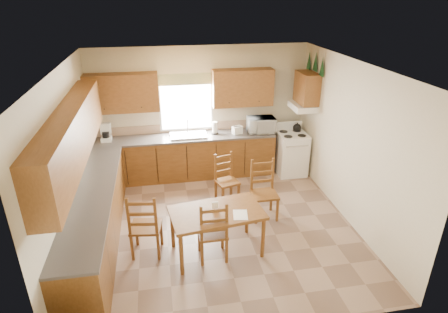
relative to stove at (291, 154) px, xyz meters
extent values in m
plane|color=#866A57|center=(-1.88, -1.71, -0.45)|extent=(4.50, 4.50, 0.00)
plane|color=olive|center=(-1.88, -1.71, 2.25)|extent=(4.50, 4.50, 0.00)
plane|color=beige|center=(-4.13, -1.71, 0.90)|extent=(4.50, 4.50, 0.00)
plane|color=beige|center=(0.37, -1.71, 0.90)|extent=(4.50, 4.50, 0.00)
plane|color=beige|center=(-1.88, 0.54, 0.90)|extent=(4.50, 4.50, 0.00)
plane|color=beige|center=(-1.88, -3.96, 0.90)|extent=(4.50, 4.50, 0.00)
cube|color=brown|center=(-2.25, 0.24, -0.01)|extent=(3.75, 0.60, 0.88)
cube|color=brown|center=(-3.83, -1.86, -0.01)|extent=(0.60, 3.60, 0.88)
cube|color=#4A4543|center=(-2.25, 0.24, 0.45)|extent=(3.75, 0.63, 0.04)
cube|color=#4A4543|center=(-3.83, -1.86, 0.45)|extent=(0.63, 3.60, 0.04)
cube|color=#9E7F65|center=(-2.25, 0.53, 0.56)|extent=(3.75, 0.01, 0.18)
cube|color=brown|center=(-3.43, 0.38, 1.41)|extent=(1.41, 0.33, 0.75)
cube|color=brown|center=(-1.02, 0.38, 1.41)|extent=(1.25, 0.33, 0.75)
cube|color=brown|center=(-3.96, -1.86, 1.41)|extent=(0.33, 3.60, 0.75)
cube|color=brown|center=(0.20, -0.06, 1.45)|extent=(0.33, 0.62, 0.62)
cube|color=white|center=(0.15, -0.06, 1.07)|extent=(0.44, 0.62, 0.12)
cube|color=white|center=(-2.18, 0.51, 1.10)|extent=(1.13, 0.02, 1.18)
cube|color=white|center=(-2.18, 0.51, 1.10)|extent=(1.05, 0.01, 1.10)
cube|color=#4F6D30|center=(-2.18, 0.48, 1.60)|extent=(1.19, 0.01, 0.24)
cube|color=silver|center=(-2.18, 0.24, 0.49)|extent=(0.75, 0.45, 0.04)
cone|color=#174220|center=(0.33, -0.38, 1.93)|extent=(0.22, 0.22, 0.36)
cone|color=#174220|center=(0.33, -0.06, 1.97)|extent=(0.22, 0.22, 0.36)
cone|color=#174220|center=(0.33, 0.26, 1.93)|extent=(0.22, 0.22, 0.36)
cube|color=white|center=(0.00, 0.00, 0.00)|extent=(0.60, 0.62, 0.89)
cube|color=white|center=(-3.83, 0.28, 0.63)|extent=(0.23, 0.26, 0.31)
cylinder|color=white|center=(-1.62, 0.29, 0.60)|extent=(0.12, 0.12, 0.26)
cube|color=white|center=(-1.16, 0.20, 0.55)|extent=(0.23, 0.18, 0.16)
imported|color=white|center=(-0.64, 0.22, 0.63)|extent=(0.54, 0.40, 0.32)
cube|color=brown|center=(-2.02, -2.40, -0.08)|extent=(1.45, 0.95, 0.73)
cube|color=brown|center=(-3.07, -2.22, 0.08)|extent=(0.50, 0.48, 1.06)
cube|color=brown|center=(-2.10, -2.50, 0.05)|extent=(0.42, 0.40, 1.00)
cube|color=brown|center=(-1.58, -0.92, 0.02)|extent=(0.48, 0.46, 0.93)
cube|color=brown|center=(-1.05, -1.59, 0.07)|extent=(0.44, 0.42, 1.04)
cube|color=white|center=(-1.70, -2.55, 0.28)|extent=(0.25, 0.30, 0.00)
cube|color=white|center=(-2.03, -2.33, 0.34)|extent=(0.09, 0.03, 0.12)
camera|label=1|loc=(-2.75, -7.02, 3.28)|focal=30.00mm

